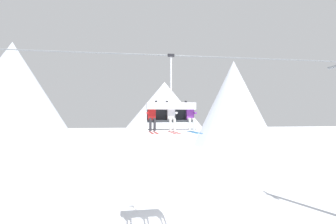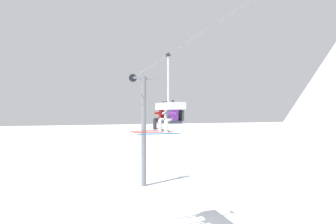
# 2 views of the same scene
# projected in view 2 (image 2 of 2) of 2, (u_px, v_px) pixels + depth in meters

# --- Properties ---
(lift_tower_near) EXTENTS (0.36, 1.88, 8.08)m
(lift_tower_near) POSITION_uv_depth(u_px,v_px,m) (144.00, 128.00, 18.98)
(lift_tower_near) COLOR slate
(lift_tower_near) RESTS_ON ground_plane
(lift_cable) EXTENTS (19.01, 0.05, 0.05)m
(lift_cable) POSITION_uv_depth(u_px,v_px,m) (172.00, 52.00, 10.67)
(lift_cable) COLOR slate
(chairlift_chair) EXTENTS (2.09, 0.74, 3.25)m
(chairlift_chair) POSITION_uv_depth(u_px,v_px,m) (170.00, 109.00, 11.17)
(chairlift_chair) COLOR #33383D
(skier_red) EXTENTS (0.48, 1.70, 1.34)m
(skier_red) POSITION_uv_depth(u_px,v_px,m) (159.00, 116.00, 11.89)
(skier_red) COLOR red
(skier_white) EXTENTS (0.48, 1.70, 1.34)m
(skier_white) POSITION_uv_depth(u_px,v_px,m) (165.00, 116.00, 11.10)
(skier_white) COLOR silver
(skier_purple) EXTENTS (0.48, 1.70, 1.34)m
(skier_purple) POSITION_uv_depth(u_px,v_px,m) (171.00, 116.00, 10.31)
(skier_purple) COLOR purple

